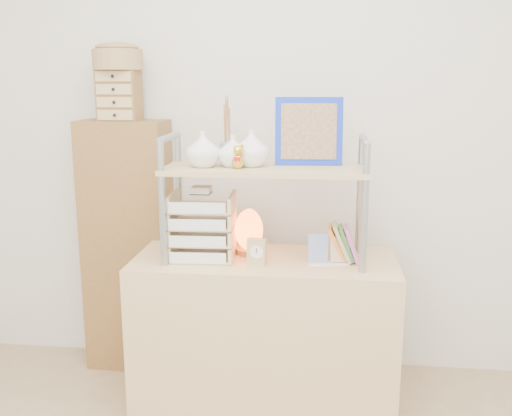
{
  "coord_description": "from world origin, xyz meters",
  "views": [
    {
      "loc": [
        0.24,
        -1.29,
        1.54
      ],
      "look_at": [
        -0.04,
        1.2,
        0.99
      ],
      "focal_mm": 40.0,
      "sensor_mm": 36.0,
      "label": 1
    }
  ],
  "objects": [
    {
      "name": "room_shell",
      "position": [
        0.0,
        0.39,
        1.69
      ],
      "size": [
        3.42,
        3.41,
        2.61
      ],
      "color": "silver",
      "rests_on": "ground"
    },
    {
      "name": "desk",
      "position": [
        0.0,
        1.2,
        0.38
      ],
      "size": [
        1.2,
        0.5,
        0.75
      ],
      "primitive_type": "cube",
      "color": "tan",
      "rests_on": "ground"
    },
    {
      "name": "cabinet",
      "position": [
        -0.77,
        1.57,
        0.68
      ],
      "size": [
        0.46,
        0.26,
        1.35
      ],
      "primitive_type": "cube",
      "rotation": [
        0.0,
        0.0,
        -0.04
      ],
      "color": "brown",
      "rests_on": "ground"
    },
    {
      "name": "hutch",
      "position": [
        -0.04,
        1.21,
        1.19
      ],
      "size": [
        0.9,
        0.34,
        0.73
      ],
      "color": "#90979D",
      "rests_on": "desk"
    },
    {
      "name": "letter_tray",
      "position": [
        -0.28,
        1.18,
        0.88
      ],
      "size": [
        0.28,
        0.27,
        0.33
      ],
      "color": "tan",
      "rests_on": "desk"
    },
    {
      "name": "salt_lamp",
      "position": [
        -0.08,
        1.27,
        0.86
      ],
      "size": [
        0.14,
        0.13,
        0.22
      ],
      "color": "brown",
      "rests_on": "desk"
    },
    {
      "name": "desk_clock",
      "position": [
        -0.03,
        1.11,
        0.81
      ],
      "size": [
        0.09,
        0.05,
        0.12
      ],
      "color": "tan",
      "rests_on": "desk"
    },
    {
      "name": "postcard_stand",
      "position": [
        0.29,
        1.15,
        0.79
      ],
      "size": [
        0.19,
        0.08,
        0.13
      ],
      "color": "white",
      "rests_on": "desk"
    },
    {
      "name": "drawer_chest",
      "position": [
        -0.77,
        1.55,
        1.48
      ],
      "size": [
        0.2,
        0.16,
        0.25
      ],
      "color": "brown",
      "rests_on": "cabinet"
    },
    {
      "name": "woven_basket",
      "position": [
        -0.77,
        1.55,
        1.65
      ],
      "size": [
        0.25,
        0.25,
        0.1
      ],
      "primitive_type": "cylinder",
      "color": "olive",
      "rests_on": "drawer_chest"
    }
  ]
}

